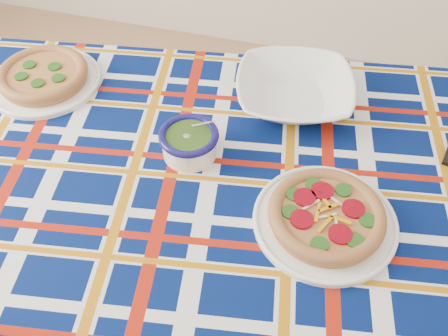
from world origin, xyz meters
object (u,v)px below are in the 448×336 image
(main_focaccia_plate, at_px, (326,215))
(serving_bowl, at_px, (294,92))
(dining_table, at_px, (246,223))
(pesto_bowl, at_px, (189,141))

(main_focaccia_plate, bearing_deg, serving_bowl, 109.99)
(serving_bowl, bearing_deg, main_focaccia_plate, -70.01)
(dining_table, bearing_deg, pesto_bowl, 138.51)
(dining_table, relative_size, main_focaccia_plate, 5.86)
(dining_table, height_order, serving_bowl, serving_bowl)
(dining_table, relative_size, serving_bowl, 6.07)
(pesto_bowl, relative_size, serving_bowl, 0.46)
(dining_table, relative_size, pesto_bowl, 13.07)
(main_focaccia_plate, relative_size, pesto_bowl, 2.23)
(dining_table, bearing_deg, main_focaccia_plate, -13.23)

